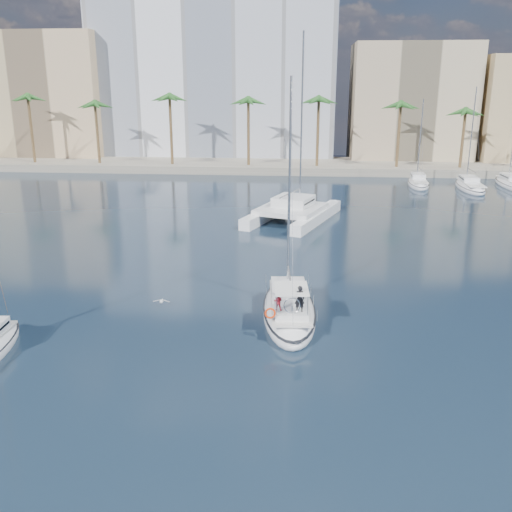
{
  "coord_description": "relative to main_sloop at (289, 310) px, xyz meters",
  "views": [
    {
      "loc": [
        4.25,
        -33.23,
        14.09
      ],
      "look_at": [
        1.27,
        1.5,
        3.3
      ],
      "focal_mm": 40.0,
      "sensor_mm": 36.0,
      "label": 1
    }
  ],
  "objects": [
    {
      "name": "palm_right",
      "position": [
        30.51,
        57.46,
        9.79
      ],
      "size": [
        3.6,
        3.6,
        12.3
      ],
      "color": "brown",
      "rests_on": "ground"
    },
    {
      "name": "building_modern",
      "position": [
        -15.49,
        73.46,
        13.51
      ],
      "size": [
        42.0,
        16.0,
        28.0
      ],
      "primitive_type": "cube",
      "color": "white",
      "rests_on": "ground"
    },
    {
      "name": "building_beige",
      "position": [
        18.51,
        70.46,
        9.51
      ],
      "size": [
        20.0,
        14.0,
        20.0
      ],
      "primitive_type": "cube",
      "color": "tan",
      "rests_on": "ground"
    },
    {
      "name": "moored_yacht_b",
      "position": [
        23.01,
        45.46,
        -0.49
      ],
      "size": [
        3.32,
        10.83,
        13.72
      ],
      "primitive_type": null,
      "rotation": [
        0.0,
        0.0,
        -0.02
      ],
      "color": "white",
      "rests_on": "ground"
    },
    {
      "name": "main_sloop",
      "position": [
        0.0,
        0.0,
        0.0
      ],
      "size": [
        4.01,
        10.37,
        15.08
      ],
      "rotation": [
        0.0,
        0.0,
        0.08
      ],
      "color": "white",
      "rests_on": "ground"
    },
    {
      "name": "quay",
      "position": [
        -3.49,
        61.46,
        0.11
      ],
      "size": [
        120.0,
        14.0,
        1.2
      ],
      "primitive_type": "cube",
      "color": "gray",
      "rests_on": "ground"
    },
    {
      "name": "moored_yacht_a",
      "position": [
        16.51,
        47.46,
        -0.49
      ],
      "size": [
        3.37,
        9.52,
        11.9
      ],
      "primitive_type": null,
      "rotation": [
        0.0,
        0.0,
        -0.07
      ],
      "color": "white",
      "rests_on": "ground"
    },
    {
      "name": "building_tan_left",
      "position": [
        -45.49,
        69.46,
        10.51
      ],
      "size": [
        22.0,
        14.0,
        22.0
      ],
      "primitive_type": "cube",
      "color": "tan",
      "rests_on": "ground"
    },
    {
      "name": "catamaran",
      "position": [
        -0.41,
        25.69,
        0.68
      ],
      "size": [
        10.42,
        14.37,
        18.77
      ],
      "rotation": [
        0.0,
        0.0,
        -0.34
      ],
      "color": "white",
      "rests_on": "ground"
    },
    {
      "name": "seagull",
      "position": [
        -8.26,
        0.89,
        -0.07
      ],
      "size": [
        1.11,
        0.48,
        0.2
      ],
      "color": "silver",
      "rests_on": "ground"
    },
    {
      "name": "ground",
      "position": [
        -3.49,
        0.46,
        -0.49
      ],
      "size": [
        160.0,
        160.0,
        0.0
      ],
      "primitive_type": "plane",
      "color": "black",
      "rests_on": "ground"
    },
    {
      "name": "palm_centre",
      "position": [
        -3.49,
        57.46,
        9.79
      ],
      "size": [
        3.6,
        3.6,
        12.3
      ],
      "color": "brown",
      "rests_on": "ground"
    },
    {
      "name": "palm_left",
      "position": [
        -37.49,
        57.46,
        9.79
      ],
      "size": [
        3.6,
        3.6,
        12.3
      ],
      "color": "brown",
      "rests_on": "ground"
    }
  ]
}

